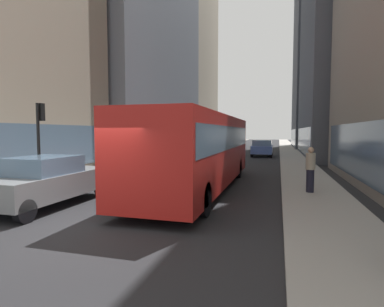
{
  "coord_description": "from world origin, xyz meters",
  "views": [
    {
      "loc": [
        4.35,
        -6.65,
        2.39
      ],
      "look_at": [
        0.48,
        6.97,
        1.4
      ],
      "focal_mm": 28.56,
      "sensor_mm": 36.0,
      "label": 1
    }
  ],
  "objects_px": {
    "traffic_light_near": "(40,131)",
    "dalmatian_dog": "(110,196)",
    "car_red_coupe": "(200,153)",
    "pedestrian_in_coat": "(310,169)",
    "car_grey_wagon": "(48,181)",
    "transit_bus": "(201,147)",
    "car_blue_hatchback": "(262,148)"
  },
  "relations": [
    {
      "from": "car_grey_wagon",
      "to": "transit_bus",
      "type": "bearing_deg",
      "value": 46.93
    },
    {
      "from": "car_red_coupe",
      "to": "car_blue_hatchback",
      "type": "relative_size",
      "value": 1.19
    },
    {
      "from": "transit_bus",
      "to": "traffic_light_near",
      "type": "relative_size",
      "value": 3.39
    },
    {
      "from": "car_blue_hatchback",
      "to": "traffic_light_near",
      "type": "bearing_deg",
      "value": -110.43
    },
    {
      "from": "car_grey_wagon",
      "to": "traffic_light_near",
      "type": "bearing_deg",
      "value": 136.25
    },
    {
      "from": "dalmatian_dog",
      "to": "traffic_light_near",
      "type": "bearing_deg",
      "value": 153.46
    },
    {
      "from": "dalmatian_dog",
      "to": "car_blue_hatchback",
      "type": "bearing_deg",
      "value": 81.97
    },
    {
      "from": "transit_bus",
      "to": "car_blue_hatchback",
      "type": "relative_size",
      "value": 2.9
    },
    {
      "from": "transit_bus",
      "to": "pedestrian_in_coat",
      "type": "bearing_deg",
      "value": -4.32
    },
    {
      "from": "car_red_coupe",
      "to": "dalmatian_dog",
      "type": "bearing_deg",
      "value": -86.81
    },
    {
      "from": "car_blue_hatchback",
      "to": "dalmatian_dog",
      "type": "distance_m",
      "value": 23.13
    },
    {
      "from": "traffic_light_near",
      "to": "dalmatian_dog",
      "type": "bearing_deg",
      "value": -26.54
    },
    {
      "from": "dalmatian_dog",
      "to": "pedestrian_in_coat",
      "type": "relative_size",
      "value": 0.57
    },
    {
      "from": "transit_bus",
      "to": "car_grey_wagon",
      "type": "distance_m",
      "value": 5.94
    },
    {
      "from": "car_red_coupe",
      "to": "pedestrian_in_coat",
      "type": "relative_size",
      "value": 2.8
    },
    {
      "from": "car_red_coupe",
      "to": "dalmatian_dog",
      "type": "xyz_separation_m",
      "value": [
        0.77,
        -13.81,
        -0.31
      ]
    },
    {
      "from": "car_red_coupe",
      "to": "car_grey_wagon",
      "type": "height_order",
      "value": "same"
    },
    {
      "from": "car_red_coupe",
      "to": "pedestrian_in_coat",
      "type": "bearing_deg",
      "value": -55.14
    },
    {
      "from": "dalmatian_dog",
      "to": "transit_bus",
      "type": "bearing_deg",
      "value": 70.09
    },
    {
      "from": "car_red_coupe",
      "to": "traffic_light_near",
      "type": "distance_m",
      "value": 12.26
    },
    {
      "from": "transit_bus",
      "to": "dalmatian_dog",
      "type": "relative_size",
      "value": 11.98
    },
    {
      "from": "car_blue_hatchback",
      "to": "pedestrian_in_coat",
      "type": "xyz_separation_m",
      "value": [
        2.71,
        -18.73,
        0.19
      ]
    },
    {
      "from": "car_red_coupe",
      "to": "dalmatian_dog",
      "type": "distance_m",
      "value": 13.84
    },
    {
      "from": "pedestrian_in_coat",
      "to": "traffic_light_near",
      "type": "xyz_separation_m",
      "value": [
        -10.41,
        -1.94,
        1.43
      ]
    },
    {
      "from": "car_grey_wagon",
      "to": "dalmatian_dog",
      "type": "bearing_deg",
      "value": -5.35
    },
    {
      "from": "transit_bus",
      "to": "traffic_light_near",
      "type": "xyz_separation_m",
      "value": [
        -6.1,
        -2.27,
        0.66
      ]
    },
    {
      "from": "transit_bus",
      "to": "pedestrian_in_coat",
      "type": "height_order",
      "value": "transit_bus"
    },
    {
      "from": "transit_bus",
      "to": "car_grey_wagon",
      "type": "relative_size",
      "value": 2.6
    },
    {
      "from": "transit_bus",
      "to": "dalmatian_dog",
      "type": "xyz_separation_m",
      "value": [
        -1.63,
        -4.5,
        -1.26
      ]
    },
    {
      "from": "dalmatian_dog",
      "to": "traffic_light_near",
      "type": "height_order",
      "value": "traffic_light_near"
    },
    {
      "from": "car_red_coupe",
      "to": "pedestrian_in_coat",
      "type": "height_order",
      "value": "pedestrian_in_coat"
    },
    {
      "from": "car_blue_hatchback",
      "to": "transit_bus",
      "type": "bearing_deg",
      "value": -94.97
    }
  ]
}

